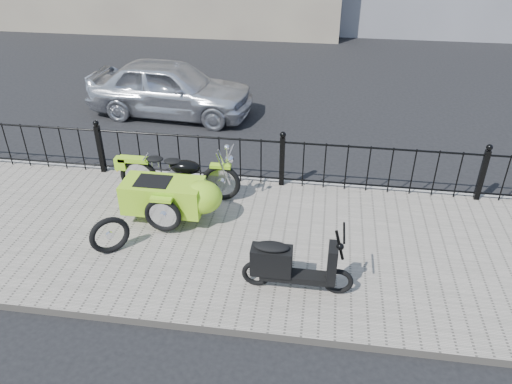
# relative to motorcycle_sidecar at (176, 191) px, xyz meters

# --- Properties ---
(ground) EXTENTS (120.00, 120.00, 0.00)m
(ground) POSITION_rel_motorcycle_sidecar_xyz_m (1.62, 0.00, -0.59)
(ground) COLOR black
(ground) RESTS_ON ground
(sidewalk) EXTENTS (30.00, 3.80, 0.12)m
(sidewalk) POSITION_rel_motorcycle_sidecar_xyz_m (1.62, -0.50, -0.53)
(sidewalk) COLOR gray
(sidewalk) RESTS_ON ground
(curb) EXTENTS (30.00, 0.10, 0.12)m
(curb) POSITION_rel_motorcycle_sidecar_xyz_m (1.62, 1.44, -0.53)
(curb) COLOR gray
(curb) RESTS_ON ground
(iron_fence) EXTENTS (14.11, 0.11, 1.08)m
(iron_fence) POSITION_rel_motorcycle_sidecar_xyz_m (1.62, 1.30, -0.01)
(iron_fence) COLOR black
(iron_fence) RESTS_ON sidewalk
(motorcycle_sidecar) EXTENTS (2.28, 1.48, 0.98)m
(motorcycle_sidecar) POSITION_rel_motorcycle_sidecar_xyz_m (0.00, 0.00, 0.00)
(motorcycle_sidecar) COLOR black
(motorcycle_sidecar) RESTS_ON sidewalk
(scooter) EXTENTS (1.53, 0.45, 1.03)m
(scooter) POSITION_rel_motorcycle_sidecar_xyz_m (2.01, -1.53, -0.07)
(scooter) COLOR black
(scooter) RESTS_ON sidewalk
(spare_tire) EXTENTS (0.53, 0.46, 0.62)m
(spare_tire) POSITION_rel_motorcycle_sidecar_xyz_m (-0.72, -1.11, -0.17)
(spare_tire) COLOR black
(spare_tire) RESTS_ON sidewalk
(sedan_car) EXTENTS (4.16, 1.93, 1.38)m
(sedan_car) POSITION_rel_motorcycle_sidecar_xyz_m (-1.48, 4.60, 0.10)
(sedan_car) COLOR silver
(sedan_car) RESTS_ON ground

